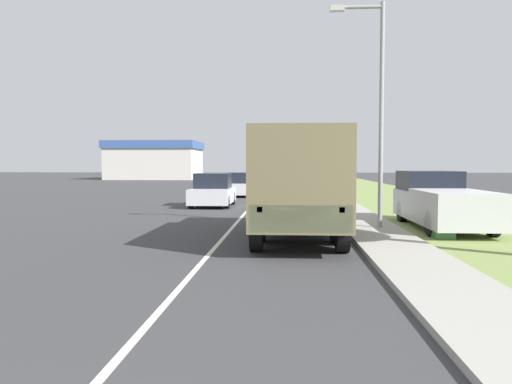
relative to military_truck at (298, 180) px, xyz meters
The scene contains 13 objects.
ground_plane 26.84m from the military_truck, 94.52° to the left, with size 180.00×180.00×0.00m, color #38383A.
lane_centre_stripe 26.84m from the military_truck, 94.52° to the left, with size 0.12×120.00×0.00m.
sidewalk_right 26.86m from the military_truck, 84.89° to the left, with size 1.80×120.00×0.12m.
grass_strip_right 27.61m from the military_truck, 75.74° to the left, with size 7.00×120.00×0.02m.
military_truck is the anchor object (origin of this frame).
car_nearest_ahead 11.54m from the military_truck, 110.49° to the left, with size 1.94×3.92×1.66m.
car_second_ahead 19.43m from the military_truck, 100.45° to the left, with size 1.77×4.59×1.56m.
car_third_ahead 27.41m from the military_truck, 90.86° to the left, with size 1.78×4.28×1.69m.
car_fourth_ahead 35.36m from the military_truck, 91.09° to the left, with size 1.89×3.96×1.65m.
pickup_truck 5.55m from the military_truck, 29.92° to the left, with size 1.97×5.72×1.85m.
lamp_post 4.01m from the military_truck, 36.97° to the left, with size 1.69×0.24×7.00m.
utility_box 4.29m from the military_truck, ahead, with size 0.55×0.45×0.70m.
building_distant 59.82m from the military_truck, 108.81° to the left, with size 12.72×9.60×5.38m.
Camera 1 is at (1.83, -0.77, 2.10)m, focal length 35.00 mm.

